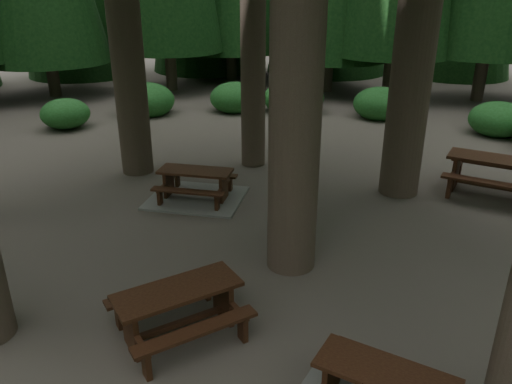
% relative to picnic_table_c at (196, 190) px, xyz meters
% --- Properties ---
extents(ground, '(80.00, 80.00, 0.00)m').
position_rel_picnic_table_c_xyz_m(ground, '(1.98, -2.30, -0.23)').
color(ground, '#524942').
rests_on(ground, ground).
extents(picnic_table_c, '(2.27, 1.94, 0.71)m').
position_rel_picnic_table_c_xyz_m(picnic_table_c, '(0.00, 0.00, 0.00)').
color(picnic_table_c, gray).
rests_on(picnic_table_c, ground).
extents(picnic_table_d, '(2.34, 2.03, 0.89)m').
position_rel_picnic_table_c_xyz_m(picnic_table_d, '(6.45, 2.43, 0.36)').
color(picnic_table_d, black).
rests_on(picnic_table_d, ground).
extents(picnic_table_e, '(2.19, 2.23, 0.75)m').
position_rel_picnic_table_c_xyz_m(picnic_table_e, '(1.76, -4.43, 0.27)').
color(picnic_table_e, black).
rests_on(picnic_table_e, ground).
extents(shrub_ring, '(23.86, 24.64, 1.49)m').
position_rel_picnic_table_c_xyz_m(shrub_ring, '(2.68, -1.54, 0.17)').
color(shrub_ring, '#236121').
rests_on(shrub_ring, ground).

